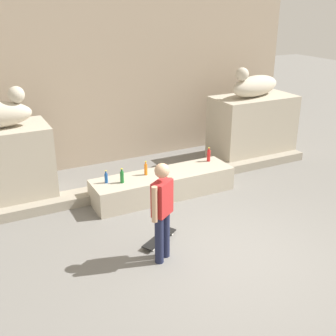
# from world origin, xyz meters

# --- Properties ---
(ground_plane) EXTENTS (40.00, 40.00, 0.00)m
(ground_plane) POSITION_xyz_m (0.00, 0.00, 0.00)
(ground_plane) COLOR slate
(facade_wall) EXTENTS (9.75, 0.60, 5.88)m
(facade_wall) POSITION_xyz_m (0.00, 5.23, 2.94)
(facade_wall) COLOR tan
(facade_wall) RESTS_ON ground_plane
(pedestal_right) EXTENTS (2.13, 1.13, 1.63)m
(pedestal_right) POSITION_xyz_m (3.14, 3.58, 0.82)
(pedestal_right) COLOR #B7AD99
(pedestal_right) RESTS_ON ground_plane
(statue_reclining_right) EXTENTS (1.69, 0.94, 0.78)m
(statue_reclining_right) POSITION_xyz_m (3.11, 3.57, 1.92)
(statue_reclining_right) COLOR beige
(statue_reclining_right) RESTS_ON pedestal_right
(ledge_block) EXTENTS (3.07, 0.83, 0.51)m
(ledge_block) POSITION_xyz_m (0.00, 2.48, 0.26)
(ledge_block) COLOR #B7AD99
(ledge_block) RESTS_ON ground_plane
(skater) EXTENTS (0.47, 0.37, 1.67)m
(skater) POSITION_xyz_m (-1.07, 0.36, 0.92)
(skater) COLOR #1E233F
(skater) RESTS_ON ground_plane
(skateboard) EXTENTS (0.79, 0.58, 0.08)m
(skateboard) POSITION_xyz_m (-0.89, 0.85, 0.06)
(skateboard) COLOR black
(skateboard) RESTS_ON ground_plane
(bottle_red) EXTENTS (0.08, 0.08, 0.32)m
(bottle_red) POSITION_xyz_m (1.25, 2.68, 0.65)
(bottle_red) COLOR red
(bottle_red) RESTS_ON ledge_block
(bottle_green) EXTENTS (0.08, 0.08, 0.31)m
(bottle_green) POSITION_xyz_m (-0.94, 2.44, 0.64)
(bottle_green) COLOR #1E722D
(bottle_green) RESTS_ON ledge_block
(bottle_blue) EXTENTS (0.07, 0.07, 0.27)m
(bottle_blue) POSITION_xyz_m (-1.23, 2.57, 0.62)
(bottle_blue) COLOR #194C99
(bottle_blue) RESTS_ON ledge_block
(bottle_orange) EXTENTS (0.07, 0.07, 0.30)m
(bottle_orange) POSITION_xyz_m (-0.35, 2.59, 0.64)
(bottle_orange) COLOR orange
(bottle_orange) RESTS_ON ledge_block
(stair_step) EXTENTS (8.42, 0.50, 0.20)m
(stair_step) POSITION_xyz_m (0.00, 3.00, 0.10)
(stair_step) COLOR gray
(stair_step) RESTS_ON ground_plane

